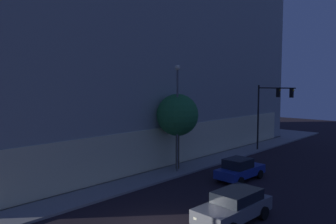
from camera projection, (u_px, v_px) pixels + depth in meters
modern_building at (112, 55)px, 38.65m from camera, size 38.83×24.15×21.42m
traffic_light_far_corner at (271, 104)px, 35.10m from camera, size 0.35×4.11×6.98m
street_lamp_sidewalk at (177, 106)px, 26.90m from camera, size 0.44×0.44×8.61m
sidewalk_tree at (178, 115)px, 27.78m from camera, size 3.49×3.49×6.28m
car_grey at (234, 206)px, 17.56m from camera, size 4.84×2.32×1.63m
car_blue at (240, 169)px, 25.27m from camera, size 4.40×2.17×1.67m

